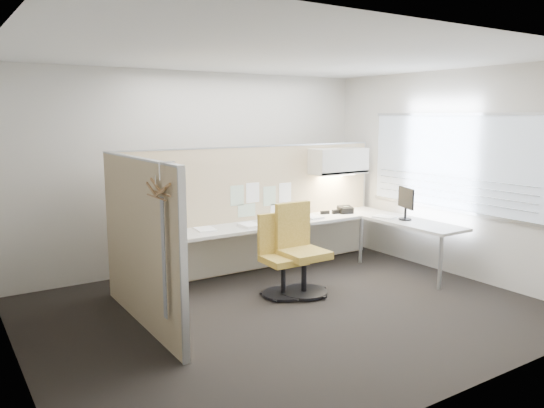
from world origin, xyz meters
TOP-DOWN VIEW (x-y plane):
  - floor at (0.00, 0.00)m, footprint 5.50×4.50m
  - ceiling at (0.00, 0.00)m, footprint 5.50×4.50m
  - wall_back at (0.00, 2.25)m, footprint 5.50×0.02m
  - wall_front at (0.00, -2.25)m, footprint 5.50×0.02m
  - wall_left at (-2.75, 0.00)m, footprint 0.02×4.50m
  - wall_right at (2.75, 0.00)m, footprint 0.02×4.50m
  - window_pane at (2.73, 0.00)m, footprint 0.01×2.80m
  - partition_back at (0.55, 1.60)m, footprint 4.10×0.06m
  - partition_left at (-1.50, 0.50)m, footprint 0.06×2.20m
  - desk at (0.93, 1.13)m, footprint 4.00×2.07m
  - overhead_bin at (1.90, 1.39)m, footprint 0.90×0.36m
  - task_light_strip at (1.90, 1.39)m, footprint 0.60×0.06m
  - pinned_papers at (0.63, 1.57)m, footprint 1.01×0.00m
  - poster at (-1.05, 1.57)m, footprint 0.28×0.00m
  - chair_left at (0.24, 0.48)m, footprint 0.52×0.52m
  - chair_right at (0.48, 0.40)m, footprint 0.58×0.58m
  - monitor at (2.30, 0.40)m, footprint 0.18×0.42m
  - phone at (1.94, 1.27)m, footprint 0.25×0.24m
  - stapler at (1.64, 1.37)m, footprint 0.15×0.08m
  - tape_dispenser at (1.79, 1.30)m, footprint 0.11×0.07m
  - coat_hook at (-1.58, -0.29)m, footprint 0.18×0.48m
  - paper_stack_0 at (-0.93, 1.21)m, footprint 0.24×0.31m
  - paper_stack_1 at (-0.36, 1.33)m, footprint 0.26×0.33m
  - paper_stack_2 at (0.22, 1.18)m, footprint 0.23×0.30m
  - paper_stack_3 at (0.81, 1.26)m, footprint 0.28×0.34m
  - paper_stack_4 at (1.30, 1.25)m, footprint 0.25×0.32m
  - paper_stack_5 at (2.18, 0.67)m, footprint 0.32×0.36m

SIDE VIEW (x-z plane):
  - floor at x=0.00m, z-range -0.01..0.00m
  - chair_left at x=0.24m, z-range -0.03..0.95m
  - chair_right at x=0.48m, z-range -0.04..1.07m
  - desk at x=0.93m, z-range 0.24..0.97m
  - paper_stack_3 at x=0.81m, z-range 0.73..0.75m
  - paper_stack_1 at x=-0.36m, z-range 0.73..0.75m
  - paper_stack_4 at x=1.30m, z-range 0.73..0.75m
  - paper_stack_5 at x=2.18m, z-range 0.73..0.75m
  - paper_stack_0 at x=-0.93m, z-range 0.73..0.76m
  - paper_stack_2 at x=0.22m, z-range 0.73..0.77m
  - stapler at x=1.64m, z-range 0.73..0.78m
  - tape_dispenser at x=1.79m, z-range 0.73..0.79m
  - phone at x=1.94m, z-range 0.72..0.84m
  - partition_back at x=0.55m, z-range 0.00..1.75m
  - partition_left at x=-1.50m, z-range 0.00..1.75m
  - monitor at x=2.30m, z-range 0.77..1.22m
  - pinned_papers at x=0.63m, z-range 0.80..1.27m
  - task_light_strip at x=1.90m, z-range 1.29..1.31m
  - wall_back at x=0.00m, z-range 0.00..2.80m
  - wall_front at x=0.00m, z-range 0.00..2.80m
  - wall_left at x=-2.75m, z-range 0.00..2.80m
  - wall_right at x=2.75m, z-range 0.00..2.80m
  - coat_hook at x=-1.58m, z-range 0.70..2.12m
  - poster at x=-1.05m, z-range 1.24..1.59m
  - overhead_bin at x=1.90m, z-range 1.32..1.70m
  - window_pane at x=2.73m, z-range 0.90..2.20m
  - ceiling at x=0.00m, z-range 2.80..2.81m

